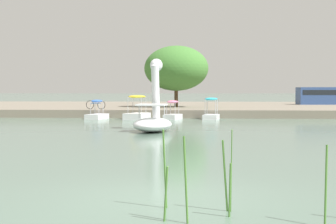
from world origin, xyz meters
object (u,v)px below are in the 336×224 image
Objects in this scene: pedal_boat_blue at (97,114)px; tree_sapling_by_fence at (176,68)px; pedal_boat_cyan at (211,112)px; bicycle_parked at (96,105)px; pedal_boat_pink at (173,113)px; pedal_boat_yellow at (137,112)px; swan_boat at (153,117)px; parked_van at (321,95)px.

tree_sapling_by_fence is at bearing 56.40° from pedal_boat_blue.
bicycle_parked is at bearing 162.85° from pedal_boat_cyan.
pedal_boat_pink is 0.89× the size of pedal_boat_blue.
pedal_boat_yellow reaches higher than bicycle_parked.
pedal_boat_blue is at bearing 178.79° from pedal_boat_pink.
swan_boat is 0.53× the size of tree_sapling_by_fence.
swan_boat is 10.01m from pedal_boat_pink.
swan_boat is at bearing -64.06° from pedal_boat_blue.
pedal_boat_yellow is at bearing -8.58° from pedal_boat_blue.
pedal_boat_cyan is at bearing 2.59° from pedal_boat_pink.
pedal_boat_pink is 2.49m from pedal_boat_yellow.
pedal_boat_pink is at bearing 7.50° from pedal_boat_yellow.
parked_van is at bearing 30.72° from tree_sapling_by_fence.
pedal_boat_blue reaches higher than pedal_boat_pink.
pedal_boat_cyan is 0.84× the size of pedal_boat_yellow.
pedal_boat_blue is at bearing 115.94° from swan_boat.
pedal_boat_yellow is at bearing -41.30° from bicycle_parked.
tree_sapling_by_fence is 8.45m from bicycle_parked.
bicycle_parked is at bearing 155.03° from pedal_boat_pink.
swan_boat reaches higher than pedal_boat_pink.
pedal_boat_yellow is 1.54× the size of bicycle_parked.
tree_sapling_by_fence is at bearing 41.38° from bicycle_parked.
pedal_boat_pink is at bearing -89.16° from tree_sapling_by_fence.
tree_sapling_by_fence reaches higher than pedal_boat_pink.
pedal_boat_blue is 2.84m from bicycle_parked.
tree_sapling_by_fence is 4.36× the size of bicycle_parked.
parked_van is (16.82, 16.96, 1.05)m from pedal_boat_yellow.
parked_van reaches higher than pedal_boat_pink.
parked_van is (20.39, 13.82, 0.62)m from bicycle_parked.
pedal_boat_yellow is at bearing 101.74° from swan_boat.
pedal_boat_blue is at bearing 171.42° from pedal_boat_yellow.
swan_boat is 1.68× the size of pedal_boat_blue.
pedal_boat_yellow is 0.49× the size of parked_van.
swan_boat is 9.88m from pedal_boat_yellow.
pedal_boat_pink is at bearing -177.41° from pedal_boat_cyan.
swan_boat is 30.48m from parked_van.
pedal_boat_pink is at bearing -1.21° from pedal_boat_blue.
pedal_boat_yellow is at bearing -105.72° from tree_sapling_by_fence.
parked_van reaches higher than pedal_boat_yellow.
swan_boat is 18.32m from tree_sapling_by_fence.
parked_van is at bearing 34.12° from bicycle_parked.
pedal_boat_cyan is 5.17m from pedal_boat_yellow.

